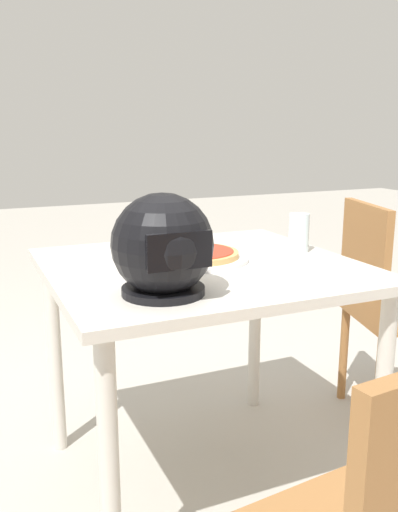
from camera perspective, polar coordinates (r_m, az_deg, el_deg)
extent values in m
plane|color=#B2ADA3|center=(2.07, 0.32, -21.83)|extent=(14.00, 14.00, 0.00)
cube|color=beige|center=(1.75, 0.36, -1.28)|extent=(0.96, 0.89, 0.03)
cylinder|color=beige|center=(2.37, 5.78, -7.07)|extent=(0.05, 0.05, 0.74)
cylinder|color=beige|center=(2.12, -14.64, -10.05)|extent=(0.05, 0.05, 0.74)
cylinder|color=beige|center=(1.80, 18.32, -14.59)|extent=(0.05, 0.05, 0.74)
cylinder|color=beige|center=(1.45, -9.22, -21.53)|extent=(0.05, 0.05, 0.74)
cylinder|color=white|center=(1.79, -0.35, -0.27)|extent=(0.34, 0.34, 0.01)
cylinder|color=tan|center=(1.78, -0.35, 0.20)|extent=(0.28, 0.28, 0.02)
cylinder|color=red|center=(1.78, -0.35, 0.53)|extent=(0.24, 0.24, 0.00)
sphere|color=#234C1E|center=(1.83, -1.26, 1.17)|extent=(0.03, 0.03, 0.03)
sphere|color=#234C1E|center=(1.84, -0.19, 1.28)|extent=(0.03, 0.03, 0.03)
sphere|color=#234C1E|center=(1.81, -2.47, 1.00)|extent=(0.03, 0.03, 0.03)
sphere|color=#234C1E|center=(1.85, -0.60, 1.34)|extent=(0.03, 0.03, 0.03)
cylinder|color=#E0D172|center=(1.74, -0.58, 0.57)|extent=(0.03, 0.03, 0.02)
cylinder|color=#E0D172|center=(1.75, 0.44, 0.61)|extent=(0.02, 0.02, 0.02)
cylinder|color=#E0D172|center=(1.85, 0.04, 1.35)|extent=(0.03, 0.03, 0.02)
cylinder|color=#E0D172|center=(1.73, 0.47, 0.50)|extent=(0.02, 0.02, 0.02)
cylinder|color=#E0D172|center=(1.80, -2.40, 0.94)|extent=(0.03, 0.03, 0.02)
sphere|color=black|center=(1.41, -3.78, 1.21)|extent=(0.26, 0.26, 0.26)
cylinder|color=black|center=(1.44, -3.71, -3.55)|extent=(0.22, 0.22, 0.02)
cube|color=black|center=(1.30, -2.03, 0.52)|extent=(0.16, 0.02, 0.09)
cylinder|color=silver|center=(1.93, 10.26, 2.37)|extent=(0.07, 0.07, 0.13)
cube|color=#996638|center=(2.26, 16.68, -0.47)|extent=(0.13, 0.37, 0.45)
cylinder|color=#996638|center=(2.56, 14.70, -9.63)|extent=(0.04, 0.04, 0.43)
cylinder|color=#996638|center=(2.28, 18.07, -12.81)|extent=(0.04, 0.04, 0.43)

